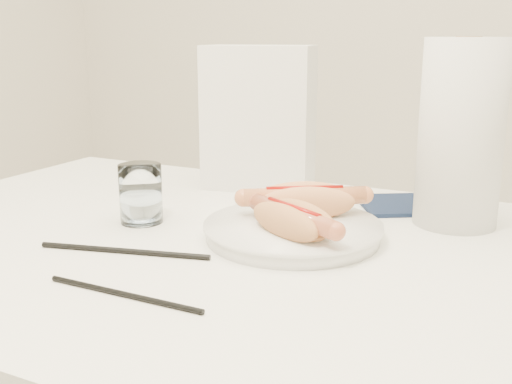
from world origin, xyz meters
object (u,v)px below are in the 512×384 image
at_px(table, 224,278).
at_px(hotdog_right, 293,220).
at_px(hotdog_left, 304,201).
at_px(water_glass, 141,194).
at_px(paper_towel_roll, 461,134).
at_px(plate, 293,232).
at_px(napkin_box, 259,118).

height_order(table, hotdog_right, hotdog_right).
relative_size(table, hotdog_left, 6.93).
height_order(water_glass, paper_towel_roll, paper_towel_roll).
distance_m(plate, hotdog_right, 0.06).
xyz_separation_m(table, hotdog_left, (0.09, 0.10, 0.10)).
distance_m(water_glass, paper_towel_roll, 0.50).
height_order(plate, paper_towel_roll, paper_towel_roll).
bearing_deg(water_glass, paper_towel_roll, 25.20).
relative_size(hotdog_right, paper_towel_roll, 0.57).
height_order(table, napkin_box, napkin_box).
bearing_deg(water_glass, hotdog_left, 17.77).
distance_m(water_glass, napkin_box, 0.31).
bearing_deg(hotdog_left, table, -163.00).
relative_size(table, plate, 4.77).
distance_m(hotdog_right, water_glass, 0.27).
relative_size(plate, water_glass, 2.68).
xyz_separation_m(plate, hotdog_left, (-0.00, 0.05, 0.03)).
height_order(hotdog_left, hotdog_right, hotdog_left).
relative_size(table, napkin_box, 4.42).
xyz_separation_m(hotdog_left, hotdog_right, (0.02, -0.09, -0.00)).
distance_m(hotdog_left, water_glass, 0.26).
bearing_deg(hotdog_right, hotdog_left, 130.60).
relative_size(plate, hotdog_left, 1.45).
distance_m(table, hotdog_left, 0.17).
xyz_separation_m(hotdog_left, paper_towel_roll, (0.20, 0.13, 0.10)).
height_order(table, water_glass, water_glass).
xyz_separation_m(hotdog_right, paper_towel_roll, (0.18, 0.22, 0.10)).
distance_m(hotdog_left, napkin_box, 0.29).
distance_m(napkin_box, paper_towel_roll, 0.39).
relative_size(plate, napkin_box, 0.93).
relative_size(hotdog_left, water_glass, 1.85).
bearing_deg(water_glass, table, -6.70).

